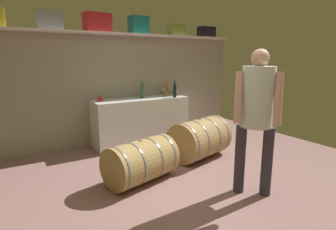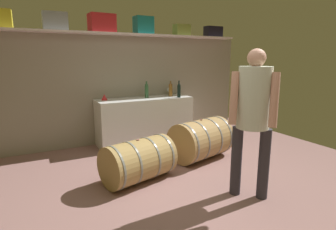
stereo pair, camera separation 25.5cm
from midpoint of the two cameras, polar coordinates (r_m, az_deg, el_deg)
The scene contains 18 objects.
ground_plane at distance 3.92m, azimuth 2.28°, elevation -12.57°, with size 6.29×8.30×0.02m, color #8D6662.
back_wall_panel at distance 5.35m, azimuth -7.81°, elevation 5.24°, with size 5.09×0.10×2.01m, color gray.
high_shelf_board at distance 5.19m, azimuth -7.56°, elevation 16.33°, with size 4.68×0.40×0.03m, color silver.
toolcase_yellow at distance 4.90m, azimuth -30.31°, elevation 16.97°, with size 0.31×0.19×0.28m, color yellow.
toolcase_grey at distance 4.93m, azimuth -21.07°, elevation 17.78°, with size 0.38×0.18×0.29m, color gray.
toolcase_red at distance 5.08m, azimuth -12.17°, elevation 18.21°, with size 0.43×0.29×0.31m, color red.
toolcase_teal at distance 5.34m, azimuth -3.73°, elevation 18.15°, with size 0.34×0.23×0.32m, color #18787A.
toolcase_olive at distance 5.71m, azimuth 4.20°, elevation 17.24°, with size 0.31×0.22×0.22m, color olive.
toolcase_black at distance 6.15m, azimuth 10.63°, elevation 16.69°, with size 0.38×0.19×0.22m, color black.
work_cabinet at distance 5.23m, azimuth -3.45°, elevation -1.17°, with size 1.79×0.58×0.87m, color white.
wine_bottle_green at distance 5.18m, azimuth -3.08°, elevation 5.19°, with size 0.07×0.07×0.31m.
wine_bottle_amber at distance 5.37m, azimuth 1.90°, elevation 5.34°, with size 0.08×0.08×0.30m.
wine_bottle_dark at distance 5.23m, azimuth 3.70°, elevation 5.21°, with size 0.06×0.06×0.32m.
wine_glass at distance 5.56m, azimuth 1.56°, elevation 5.26°, with size 0.09×0.09×0.15m.
red_funnel at distance 5.00m, azimuth -11.74°, elevation 3.67°, with size 0.11×0.11×0.11m, color red.
wine_barrel_near at distance 3.66m, azimuth -4.19°, elevation -9.45°, with size 1.03×0.77×0.57m.
wine_barrel_far at distance 4.46m, azimuth 8.49°, elevation -5.05°, with size 1.07×0.85×0.65m.
winemaker_pouring at distance 3.22m, azimuth 19.56°, elevation 1.15°, with size 0.50×0.50×1.71m.
Camera 2 is at (-1.66, -2.52, 1.61)m, focal length 29.21 mm.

